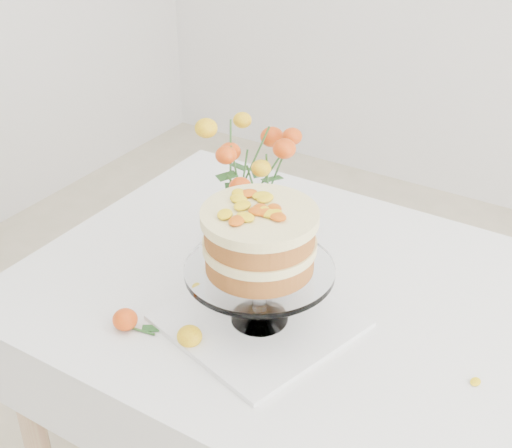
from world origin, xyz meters
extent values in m
cube|color=tan|center=(0.00, 0.00, 0.73)|extent=(1.40, 0.90, 0.04)
cylinder|color=tan|center=(-0.62, -0.37, 0.35)|extent=(0.06, 0.06, 0.71)
cylinder|color=tan|center=(-0.62, 0.37, 0.35)|extent=(0.06, 0.06, 0.71)
cube|color=white|center=(0.00, 0.00, 0.75)|extent=(1.42, 0.92, 0.01)
cube|color=white|center=(0.00, 0.46, 0.65)|extent=(1.42, 0.01, 0.20)
cube|color=white|center=(-0.71, 0.00, 0.65)|extent=(0.01, 0.92, 0.20)
cube|color=white|center=(-0.12, -0.14, 0.76)|extent=(0.41, 0.41, 0.01)
cylinder|color=white|center=(-0.12, -0.14, 0.84)|extent=(0.03, 0.03, 0.09)
cylinder|color=white|center=(-0.12, -0.14, 0.89)|extent=(0.29, 0.29, 0.01)
cylinder|color=#AF6927|center=(-0.12, -0.14, 0.92)|extent=(0.27, 0.27, 0.04)
cylinder|color=#FFFBA4|center=(-0.12, -0.14, 0.95)|extent=(0.28, 0.28, 0.02)
cylinder|color=#AF6927|center=(-0.12, -0.14, 0.98)|extent=(0.27, 0.27, 0.04)
cylinder|color=#FFFBA4|center=(-0.12, -0.14, 1.01)|extent=(0.28, 0.28, 0.02)
cylinder|color=white|center=(-0.27, 0.06, 0.76)|extent=(0.06, 0.06, 0.01)
cylinder|color=white|center=(-0.27, 0.06, 0.81)|extent=(0.07, 0.07, 0.08)
ellipsoid|color=yellow|center=(-0.20, -0.27, 0.78)|extent=(0.05, 0.05, 0.04)
cylinder|color=#306126|center=(-0.17, -0.28, 0.76)|extent=(0.06, 0.01, 0.00)
ellipsoid|color=red|center=(-0.34, -0.30, 0.78)|extent=(0.05, 0.05, 0.04)
cylinder|color=#306126|center=(-0.31, -0.29, 0.76)|extent=(0.06, 0.02, 0.01)
ellipsoid|color=yellow|center=(-0.12, -0.10, 0.76)|extent=(0.03, 0.02, 0.00)
ellipsoid|color=yellow|center=(-0.02, -0.14, 0.76)|extent=(0.03, 0.02, 0.00)
ellipsoid|color=yellow|center=(0.02, -0.18, 0.76)|extent=(0.03, 0.02, 0.00)
ellipsoid|color=yellow|center=(-0.26, -0.05, 0.76)|extent=(0.03, 0.02, 0.00)
ellipsoid|color=yellow|center=(-0.30, -0.12, 0.76)|extent=(0.03, 0.02, 0.00)
ellipsoid|color=yellow|center=(0.30, -0.08, 0.76)|extent=(0.03, 0.02, 0.00)
camera|label=1|loc=(0.47, -1.11, 1.68)|focal=50.00mm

